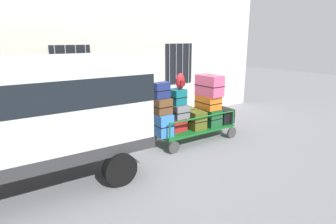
{
  "coord_description": "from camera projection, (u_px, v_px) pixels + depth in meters",
  "views": [
    {
      "loc": [
        -4.19,
        -6.39,
        2.95
      ],
      "look_at": [
        0.01,
        -0.17,
        0.98
      ],
      "focal_mm": 30.28,
      "sensor_mm": 36.0,
      "label": 1
    }
  ],
  "objects": [
    {
      "name": "ground_plane",
      "position": [
        164.0,
        144.0,
        8.14
      ],
      "size": [
        40.0,
        40.0,
        0.0
      ],
      "primitive_type": "plane",
      "color": "gray"
    },
    {
      "name": "building_wall",
      "position": [
        123.0,
        52.0,
        9.53
      ],
      "size": [
        12.0,
        0.38,
        5.0
      ],
      "color": "beige",
      "rests_on": "ground"
    },
    {
      "name": "van",
      "position": [
        26.0,
        110.0,
        5.46
      ],
      "size": [
        4.63,
        2.09,
        2.59
      ],
      "color": "silver",
      "rests_on": "ground"
    },
    {
      "name": "luggage_cart",
      "position": [
        193.0,
        129.0,
        8.41
      ],
      "size": [
        2.48,
        1.15,
        0.38
      ],
      "color": "#146023",
      "rests_on": "ground"
    },
    {
      "name": "cart_railing",
      "position": [
        193.0,
        115.0,
        8.3
      ],
      "size": [
        2.38,
        1.01,
        0.46
      ],
      "color": "#146023",
      "rests_on": "luggage_cart"
    },
    {
      "name": "suitcase_left_bottom",
      "position": [
        161.0,
        124.0,
        7.72
      ],
      "size": [
        0.44,
        0.77,
        0.6
      ],
      "color": "#3372C6",
      "rests_on": "luggage_cart"
    },
    {
      "name": "suitcase_left_middle",
      "position": [
        161.0,
        106.0,
        7.57
      ],
      "size": [
        0.48,
        0.5,
        0.42
      ],
      "color": "brown",
      "rests_on": "suitcase_left_bottom"
    },
    {
      "name": "suitcase_left_top",
      "position": [
        161.0,
        90.0,
        7.45
      ],
      "size": [
        0.47,
        0.29,
        0.43
      ],
      "color": "navy",
      "rests_on": "suitcase_left_middle"
    },
    {
      "name": "suitcase_midleft_bottom",
      "position": [
        177.0,
        124.0,
        8.06
      ],
      "size": [
        0.51,
        0.41,
        0.4
      ],
      "color": "#B21E1E",
      "rests_on": "luggage_cart"
    },
    {
      "name": "suitcase_midleft_middle",
      "position": [
        177.0,
        111.0,
        7.96
      ],
      "size": [
        0.44,
        0.63,
        0.37
      ],
      "color": "slate",
      "rests_on": "suitcase_midleft_bottom"
    },
    {
      "name": "suitcase_midleft_top",
      "position": [
        177.0,
        97.0,
        7.87
      ],
      "size": [
        0.43,
        0.46,
        0.43
      ],
      "color": "#0F5960",
      "rests_on": "suitcase_midleft_middle"
    },
    {
      "name": "suitcase_center_bottom",
      "position": [
        193.0,
        119.0,
        8.34
      ],
      "size": [
        0.49,
        0.89,
        0.54
      ],
      "color": "#4C5119",
      "rests_on": "luggage_cart"
    },
    {
      "name": "suitcase_midright_bottom",
      "position": [
        208.0,
        117.0,
        8.63
      ],
      "size": [
        0.48,
        0.84,
        0.5
      ],
      "color": "#194C28",
      "rests_on": "luggage_cart"
    },
    {
      "name": "suitcase_midright_middle",
      "position": [
        208.0,
        102.0,
        8.52
      ],
      "size": [
        0.49,
        0.72,
        0.4
      ],
      "color": "orange",
      "rests_on": "suitcase_midright_bottom"
    },
    {
      "name": "suitcase_midright_top",
      "position": [
        209.0,
        85.0,
        8.37
      ],
      "size": [
        0.51,
        0.83,
        0.62
      ],
      "color": "#CC4C72",
      "rests_on": "suitcase_midright_middle"
    },
    {
      "name": "suitcase_right_bottom",
      "position": [
        221.0,
        115.0,
        8.96
      ],
      "size": [
        0.51,
        0.84,
        0.44
      ],
      "color": "black",
      "rests_on": "luggage_cart"
    },
    {
      "name": "backpack",
      "position": [
        180.0,
        81.0,
        7.72
      ],
      "size": [
        0.27,
        0.22,
        0.44
      ],
      "color": "maroon",
      "rests_on": "suitcase_midleft_top"
    }
  ]
}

